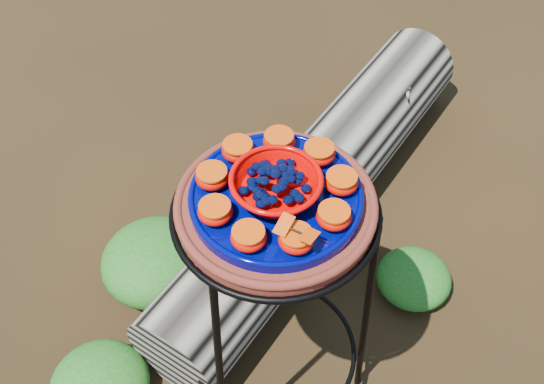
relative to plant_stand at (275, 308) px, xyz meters
name	(u,v)px	position (x,y,z in m)	size (l,w,h in m)	color
ground	(275,377)	(0.00, 0.00, -0.35)	(60.00, 60.00, 0.00)	#32220F
plant_stand	(275,308)	(0.00, 0.00, 0.00)	(0.44, 0.44, 0.70)	black
terracotta_saucer	(276,207)	(0.00, 0.00, 0.37)	(0.37, 0.37, 0.03)	#4B1814
cobalt_plate	(276,198)	(0.00, 0.00, 0.39)	(0.32, 0.32, 0.02)	#000034
red_bowl	(276,186)	(0.00, 0.00, 0.42)	(0.16, 0.16, 0.04)	#CF0200
glass_gems	(276,174)	(0.00, 0.00, 0.46)	(0.12, 0.12, 0.02)	black
orange_half_0	(296,239)	(-0.02, -0.12, 0.42)	(0.06, 0.06, 0.03)	#D30000
orange_half_1	(334,217)	(0.06, -0.10, 0.42)	(0.06, 0.06, 0.03)	#D30000
orange_half_2	(341,182)	(0.11, -0.04, 0.42)	(0.06, 0.06, 0.03)	#D30000
orange_half_3	(319,153)	(0.11, 0.04, 0.42)	(0.06, 0.06, 0.03)	#D30000
orange_half_4	(279,141)	(0.06, 0.11, 0.42)	(0.06, 0.06, 0.03)	#D30000
orange_half_5	(238,150)	(-0.02, 0.12, 0.42)	(0.06, 0.06, 0.03)	#D30000
orange_half_6	(212,177)	(-0.09, 0.08, 0.42)	(0.06, 0.06, 0.03)	#D30000
orange_half_7	(215,212)	(-0.12, 0.00, 0.42)	(0.06, 0.06, 0.03)	#D30000
orange_half_8	(249,237)	(-0.09, -0.08, 0.42)	(0.06, 0.06, 0.03)	#D30000
butterfly	(297,231)	(-0.02, -0.12, 0.44)	(0.09, 0.06, 0.02)	#CF4104
driftwood_log	(317,184)	(0.36, 0.46, -0.22)	(1.43, 0.38, 0.27)	black
foliage_left	(99,384)	(-0.43, 0.15, -0.29)	(0.26, 0.26, 0.13)	#114812
foliage_right	(414,277)	(0.48, 0.08, -0.30)	(0.22, 0.22, 0.11)	#114812
foliage_back	(155,260)	(-0.17, 0.44, -0.27)	(0.32, 0.32, 0.16)	#114812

